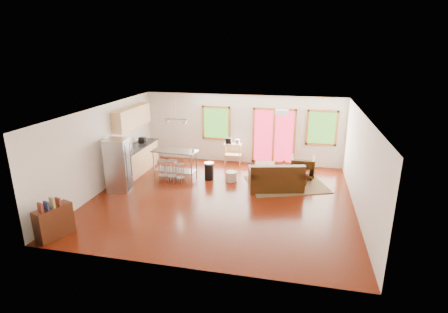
% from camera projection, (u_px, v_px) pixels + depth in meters
% --- Properties ---
extents(floor, '(7.50, 7.00, 0.02)m').
position_uv_depth(floor, '(222.00, 198.00, 10.35)').
color(floor, '#3E1004').
rests_on(floor, ground).
extents(ceiling, '(7.50, 7.00, 0.02)m').
position_uv_depth(ceiling, '(222.00, 111.00, 9.56)').
color(ceiling, white).
rests_on(ceiling, ground).
extents(back_wall, '(7.50, 0.02, 2.60)m').
position_uv_depth(back_wall, '(242.00, 129.00, 13.22)').
color(back_wall, silver).
rests_on(back_wall, ground).
extents(left_wall, '(0.02, 7.00, 2.60)m').
position_uv_depth(left_wall, '(103.00, 148.00, 10.72)').
color(left_wall, silver).
rests_on(left_wall, ground).
extents(right_wall, '(0.02, 7.00, 2.60)m').
position_uv_depth(right_wall, '(361.00, 165.00, 9.18)').
color(right_wall, silver).
rests_on(right_wall, ground).
extents(front_wall, '(7.50, 0.02, 2.60)m').
position_uv_depth(front_wall, '(181.00, 210.00, 6.68)').
color(front_wall, silver).
rests_on(front_wall, ground).
extents(window_left, '(1.10, 0.05, 1.30)m').
position_uv_depth(window_left, '(216.00, 123.00, 13.32)').
color(window_left, '#2C5A1B').
rests_on(window_left, back_wall).
extents(french_doors, '(1.60, 0.05, 2.10)m').
position_uv_depth(french_doors, '(274.00, 136.00, 12.99)').
color(french_doors, '#BA1F3B').
rests_on(french_doors, back_wall).
extents(window_right, '(1.10, 0.05, 1.30)m').
position_uv_depth(window_right, '(322.00, 128.00, 12.52)').
color(window_right, '#2C5A1B').
rests_on(window_right, back_wall).
extents(rug, '(2.92, 2.60, 0.02)m').
position_uv_depth(rug, '(286.00, 184.00, 11.36)').
color(rug, '#47603B').
rests_on(rug, floor).
extents(loveseat, '(1.82, 1.29, 0.88)m').
position_uv_depth(loveseat, '(276.00, 179.00, 10.89)').
color(loveseat, black).
rests_on(loveseat, floor).
extents(coffee_table, '(1.05, 0.69, 0.40)m').
position_uv_depth(coffee_table, '(294.00, 172.00, 11.44)').
color(coffee_table, '#3E1C0E').
rests_on(coffee_table, floor).
extents(armchair, '(0.78, 0.73, 0.80)m').
position_uv_depth(armchair, '(303.00, 166.00, 11.92)').
color(armchair, black).
rests_on(armchair, floor).
extents(ottoman, '(0.70, 0.70, 0.44)m').
position_uv_depth(ottoman, '(265.00, 170.00, 12.05)').
color(ottoman, black).
rests_on(ottoman, floor).
extents(pouf, '(0.46, 0.46, 0.33)m').
position_uv_depth(pouf, '(231.00, 176.00, 11.59)').
color(pouf, beige).
rests_on(pouf, floor).
extents(vase, '(0.20, 0.21, 0.28)m').
position_uv_depth(vase, '(284.00, 165.00, 11.64)').
color(vase, silver).
rests_on(vase, coffee_table).
extents(book, '(0.23, 0.03, 0.31)m').
position_uv_depth(book, '(302.00, 168.00, 11.20)').
color(book, maroon).
rests_on(book, coffee_table).
extents(cabinets, '(0.64, 2.24, 2.30)m').
position_uv_depth(cabinets, '(137.00, 146.00, 12.36)').
color(cabinets, tan).
rests_on(cabinets, floor).
extents(refrigerator, '(0.74, 0.72, 1.64)m').
position_uv_depth(refrigerator, '(119.00, 165.00, 10.71)').
color(refrigerator, '#B7BABC').
rests_on(refrigerator, floor).
extents(island, '(1.55, 0.70, 0.96)m').
position_uv_depth(island, '(175.00, 159.00, 11.80)').
color(island, '#B7BABC').
rests_on(island, floor).
extents(cup, '(0.14, 0.13, 0.12)m').
position_uv_depth(cup, '(193.00, 150.00, 11.57)').
color(cup, white).
rests_on(cup, island).
extents(bar_stool_a, '(0.42, 0.42, 0.73)m').
position_uv_depth(bar_stool_a, '(162.00, 166.00, 11.46)').
color(bar_stool_a, '#B7BABC').
rests_on(bar_stool_a, floor).
extents(bar_stool_b, '(0.38, 0.38, 0.77)m').
position_uv_depth(bar_stool_b, '(171.00, 166.00, 11.36)').
color(bar_stool_b, '#B7BABC').
rests_on(bar_stool_b, floor).
extents(bar_stool_c, '(0.34, 0.34, 0.66)m').
position_uv_depth(bar_stool_c, '(180.00, 169.00, 11.34)').
color(bar_stool_c, '#B7BABC').
rests_on(bar_stool_c, floor).
extents(trash_can, '(0.42, 0.42, 0.59)m').
position_uv_depth(trash_can, '(209.00, 171.00, 11.72)').
color(trash_can, black).
rests_on(trash_can, floor).
extents(kitchen_cart, '(0.67, 0.45, 1.01)m').
position_uv_depth(kitchen_cart, '(232.00, 146.00, 13.17)').
color(kitchen_cart, tan).
rests_on(kitchen_cart, floor).
extents(bookshelf, '(0.59, 0.91, 1.00)m').
position_uv_depth(bookshelf, '(54.00, 221.00, 8.14)').
color(bookshelf, '#3E1C0E').
rests_on(bookshelf, floor).
extents(ceiling_flush, '(0.35, 0.35, 0.12)m').
position_uv_depth(ceiling_flush, '(282.00, 112.00, 9.81)').
color(ceiling_flush, white).
rests_on(ceiling_flush, ceiling).
extents(pendant_light, '(0.80, 0.18, 0.79)m').
position_uv_depth(pendant_light, '(176.00, 122.00, 11.56)').
color(pendant_light, gray).
rests_on(pendant_light, ceiling).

